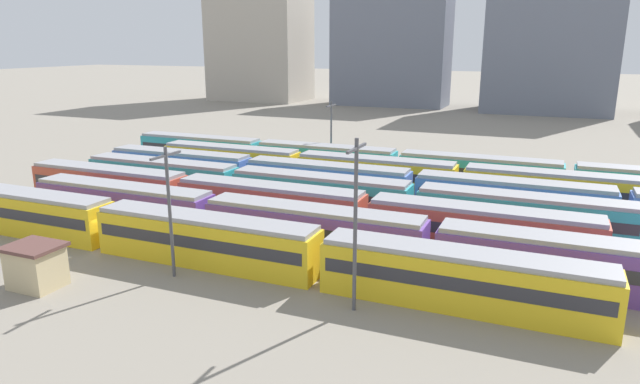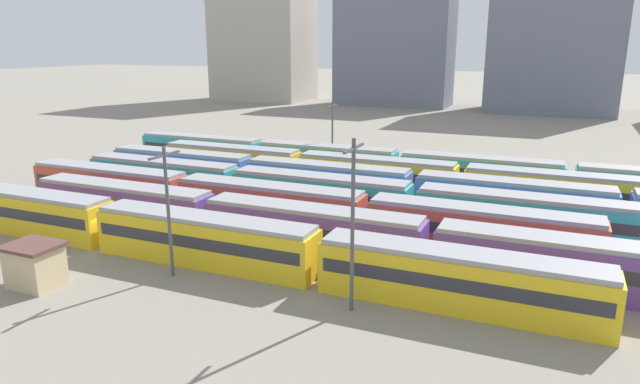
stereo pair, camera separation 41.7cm
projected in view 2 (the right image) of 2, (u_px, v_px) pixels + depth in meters
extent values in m
plane|color=gray|center=(206.00, 198.00, 60.41)|extent=(600.00, 600.00, 0.00)
cube|color=yellow|center=(24.00, 213.00, 49.26)|extent=(18.00, 3.00, 3.40)
cube|color=#2D2D33|center=(24.00, 208.00, 49.16)|extent=(17.20, 3.06, 0.90)
cube|color=#939399|center=(21.00, 192.00, 48.78)|extent=(17.60, 2.70, 0.35)
cube|color=yellow|center=(205.00, 242.00, 42.10)|extent=(18.00, 3.00, 3.40)
cube|color=#2D2D33|center=(205.00, 236.00, 42.00)|extent=(17.20, 3.06, 0.90)
cube|color=#939399|center=(203.00, 218.00, 41.62)|extent=(17.60, 2.70, 0.35)
cube|color=yellow|center=(459.00, 282.00, 34.94)|extent=(18.00, 3.00, 3.40)
cube|color=#2D2D33|center=(460.00, 276.00, 34.84)|extent=(17.20, 3.06, 0.90)
cube|color=#939399|center=(461.00, 254.00, 34.46)|extent=(17.60, 2.70, 0.35)
cube|color=#6B429E|center=(124.00, 206.00, 51.42)|extent=(18.00, 3.00, 3.40)
cube|color=#2D2D33|center=(123.00, 201.00, 51.32)|extent=(17.20, 3.06, 0.90)
cube|color=#939399|center=(122.00, 186.00, 50.94)|extent=(17.60, 2.70, 0.35)
cube|color=#6B429E|center=(312.00, 232.00, 44.26)|extent=(18.00, 3.00, 3.40)
cube|color=#2D2D33|center=(312.00, 227.00, 44.16)|extent=(17.20, 3.06, 0.90)
cube|color=#939399|center=(312.00, 209.00, 43.78)|extent=(17.60, 2.70, 0.35)
cube|color=#6B429E|center=(572.00, 268.00, 37.11)|extent=(18.00, 3.00, 3.40)
cube|color=#2D2D33|center=(573.00, 263.00, 37.00)|extent=(17.20, 3.06, 0.90)
cube|color=#939399|center=(575.00, 242.00, 36.62)|extent=(17.60, 2.70, 0.35)
cube|color=#BC4C38|center=(110.00, 186.00, 58.53)|extent=(18.00, 3.00, 3.40)
cube|color=#2D2D33|center=(109.00, 182.00, 58.43)|extent=(17.20, 3.06, 0.90)
cube|color=#939399|center=(108.00, 168.00, 58.05)|extent=(17.60, 2.70, 0.35)
cube|color=#BC4C38|center=(269.00, 206.00, 51.37)|extent=(18.00, 3.00, 3.40)
cube|color=#2D2D33|center=(269.00, 202.00, 51.27)|extent=(17.20, 3.06, 0.90)
cube|color=#939399|center=(269.00, 186.00, 50.89)|extent=(17.60, 2.70, 0.35)
cube|color=#BC4C38|center=(481.00, 232.00, 44.21)|extent=(18.00, 3.00, 3.40)
cube|color=#2D2D33|center=(481.00, 227.00, 44.11)|extent=(17.20, 3.06, 0.90)
cube|color=#939399|center=(483.00, 209.00, 43.73)|extent=(17.60, 2.70, 0.35)
cube|color=teal|center=(163.00, 178.00, 62.08)|extent=(18.00, 3.00, 3.40)
cube|color=#2D2D33|center=(163.00, 174.00, 61.98)|extent=(17.20, 3.06, 0.90)
cube|color=#939399|center=(162.00, 161.00, 61.60)|extent=(17.60, 2.70, 0.35)
cube|color=teal|center=(320.00, 195.00, 54.92)|extent=(18.00, 3.00, 3.40)
cube|color=#2D2D33|center=(320.00, 191.00, 54.82)|extent=(17.20, 3.06, 0.90)
cube|color=#939399|center=(320.00, 177.00, 54.44)|extent=(17.60, 2.70, 0.35)
cube|color=teal|center=(523.00, 218.00, 47.77)|extent=(18.00, 3.00, 3.40)
cube|color=#2D2D33|center=(524.00, 214.00, 47.66)|extent=(17.20, 3.06, 0.90)
cube|color=#939399|center=(525.00, 197.00, 47.28)|extent=(17.60, 2.70, 0.35)
cube|color=#4C70BC|center=(182.00, 168.00, 67.22)|extent=(18.00, 3.00, 3.40)
cube|color=#2D2D33|center=(182.00, 164.00, 67.11)|extent=(17.20, 3.06, 0.90)
cube|color=#939399|center=(181.00, 152.00, 66.74)|extent=(17.60, 2.70, 0.35)
cube|color=#4C70BC|center=(327.00, 182.00, 60.06)|extent=(18.00, 3.00, 3.40)
cube|color=#2D2D33|center=(327.00, 179.00, 59.96)|extent=(17.20, 3.06, 0.90)
cube|color=#939399|center=(327.00, 165.00, 59.58)|extent=(17.60, 2.70, 0.35)
cube|color=#4C70BC|center=(512.00, 201.00, 52.90)|extent=(18.00, 3.00, 3.40)
cube|color=#2D2D33|center=(512.00, 197.00, 52.80)|extent=(17.20, 3.06, 0.90)
cube|color=#939399|center=(513.00, 182.00, 52.42)|extent=(17.60, 2.70, 0.35)
cube|color=yellow|center=(232.00, 162.00, 70.39)|extent=(18.00, 3.00, 3.40)
cube|color=#2D2D33|center=(232.00, 159.00, 70.28)|extent=(17.20, 3.06, 0.90)
cube|color=#939399|center=(232.00, 147.00, 69.91)|extent=(17.60, 2.70, 0.35)
cube|color=yellow|center=(376.00, 175.00, 63.23)|extent=(18.00, 3.00, 3.40)
cube|color=#2D2D33|center=(376.00, 172.00, 63.12)|extent=(17.20, 3.06, 0.90)
cube|color=#939399|center=(376.00, 159.00, 62.75)|extent=(17.60, 2.70, 0.35)
cube|color=yellow|center=(556.00, 192.00, 56.07)|extent=(18.00, 3.00, 3.40)
cube|color=#2D2D33|center=(557.00, 188.00, 55.97)|extent=(17.20, 3.06, 0.90)
cube|color=#939399|center=(558.00, 174.00, 55.59)|extent=(17.60, 2.70, 0.35)
cube|color=teal|center=(202.00, 150.00, 78.11)|extent=(18.00, 3.00, 3.40)
cube|color=#2D2D33|center=(202.00, 147.00, 78.01)|extent=(17.20, 3.06, 0.90)
cube|color=#939399|center=(201.00, 137.00, 77.63)|extent=(17.60, 2.70, 0.35)
cube|color=teal|center=(327.00, 161.00, 70.95)|extent=(18.00, 3.00, 3.40)
cube|color=#2D2D33|center=(327.00, 158.00, 70.85)|extent=(17.20, 3.06, 0.90)
cube|color=#939399|center=(327.00, 146.00, 70.47)|extent=(17.60, 2.70, 0.35)
cube|color=teal|center=(480.00, 174.00, 63.80)|extent=(18.00, 3.00, 3.40)
cube|color=#2D2D33|center=(480.00, 171.00, 63.69)|extent=(17.20, 3.06, 0.90)
cube|color=#939399|center=(481.00, 158.00, 63.31)|extent=(17.60, 2.70, 0.35)
cylinder|color=#4C4C51|center=(352.00, 227.00, 33.62)|extent=(0.24, 0.24, 10.86)
cube|color=#47474C|center=(354.00, 148.00, 32.38)|extent=(0.16, 3.20, 0.16)
cylinder|color=#4C4C51|center=(332.00, 135.00, 73.31)|extent=(0.24, 0.24, 8.97)
cube|color=#47474C|center=(333.00, 105.00, 72.31)|extent=(0.16, 3.20, 0.16)
cylinder|color=#4C4C51|center=(168.00, 213.00, 38.96)|extent=(0.24, 0.24, 9.40)
cube|color=#47474C|center=(164.00, 155.00, 37.91)|extent=(0.16, 3.20, 0.16)
cube|color=#C6B284|center=(35.00, 267.00, 38.13)|extent=(3.20, 2.60, 2.80)
cube|color=brown|center=(32.00, 246.00, 37.74)|extent=(3.60, 3.00, 0.24)
cube|color=#B2A899|center=(263.00, 25.00, 160.66)|extent=(26.53, 18.24, 42.62)
cube|color=slate|center=(394.00, 53.00, 147.74)|extent=(29.90, 13.37, 27.58)
cube|color=slate|center=(555.00, 41.00, 132.17)|extent=(28.95, 20.91, 33.32)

